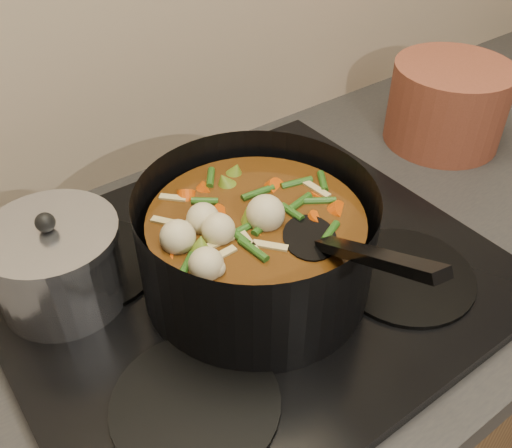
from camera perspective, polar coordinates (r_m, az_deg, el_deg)
stovetop at (r=0.76m, az=-0.87°, el=-5.20°), size 0.62×0.54×0.03m
stockpot at (r=0.69m, az=0.05°, el=-2.09°), size 0.36×0.43×0.21m
saucepan at (r=0.73m, az=-19.20°, el=-3.79°), size 0.16×0.16×0.13m
terracotta_crock at (r=1.07m, az=18.58°, el=11.29°), size 0.27×0.27×0.14m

